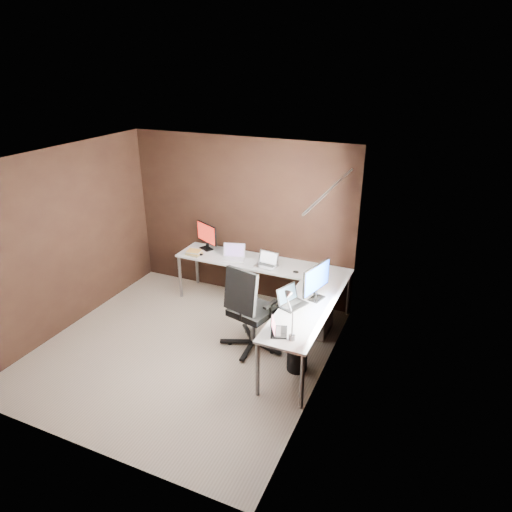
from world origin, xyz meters
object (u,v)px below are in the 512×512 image
(drawer_pedestal, at_px, (315,311))
(monitor_right, at_px, (316,280))
(monitor_left, at_px, (207,235))
(laptop_black_big, at_px, (290,301))
(laptop_silver, at_px, (267,263))
(wastebasket, at_px, (297,359))
(desk_lamp, at_px, (289,309))
(laptop_white, at_px, (234,256))
(laptop_black_small, at_px, (277,329))
(office_chair, at_px, (251,324))
(book_stack, at_px, (194,253))

(drawer_pedestal, relative_size, monitor_right, 1.07)
(monitor_left, height_order, laptop_black_big, monitor_left)
(laptop_silver, bearing_deg, monitor_right, -28.70)
(monitor_right, xyz_separation_m, wastebasket, (-0.04, -0.53, -0.85))
(monitor_left, xyz_separation_m, laptop_silver, (1.12, -0.21, -0.19))
(laptop_black_big, relative_size, desk_lamp, 0.78)
(laptop_white, xyz_separation_m, desk_lamp, (1.47, -1.63, 0.28))
(laptop_black_big, xyz_separation_m, laptop_black_small, (0.07, -0.66, -0.01))
(office_chair, bearing_deg, laptop_silver, 114.18)
(laptop_silver, relative_size, wastebasket, 1.17)
(monitor_left, relative_size, book_stack, 1.89)
(laptop_silver, xyz_separation_m, office_chair, (0.18, -0.98, -0.43))
(monitor_left, bearing_deg, drawer_pedestal, 12.74)
(laptop_black_big, relative_size, wastebasket, 1.45)
(office_chair, relative_size, wastebasket, 4.16)
(monitor_left, height_order, desk_lamp, desk_lamp)
(book_stack, bearing_deg, office_chair, -33.49)
(laptop_black_small, distance_m, office_chair, 0.95)
(laptop_white, height_order, wastebasket, laptop_white)
(laptop_black_small, bearing_deg, wastebasket, -36.96)
(desk_lamp, bearing_deg, laptop_black_big, 92.67)
(monitor_right, xyz_separation_m, desk_lamp, (-0.03, -0.92, 0.07))
(laptop_silver, distance_m, laptop_black_small, 1.77)
(monitor_right, bearing_deg, book_stack, 89.31)
(drawer_pedestal, bearing_deg, laptop_black_small, -92.42)
(drawer_pedestal, bearing_deg, monitor_right, -75.02)
(laptop_silver, bearing_deg, wastebasket, -46.48)
(laptop_black_big, relative_size, book_stack, 1.75)
(book_stack, height_order, desk_lamp, desk_lamp)
(drawer_pedestal, bearing_deg, laptop_black_big, -100.99)
(laptop_black_small, bearing_deg, laptop_silver, 6.96)
(laptop_silver, distance_m, laptop_black_big, 1.17)
(monitor_left, height_order, office_chair, office_chair)
(monitor_left, bearing_deg, laptop_silver, 15.54)
(drawer_pedestal, height_order, wastebasket, drawer_pedestal)
(monitor_right, bearing_deg, desk_lamp, -166.95)
(monitor_right, height_order, laptop_white, monitor_right)
(laptop_white, xyz_separation_m, wastebasket, (1.46, -1.25, -0.64))
(drawer_pedestal, distance_m, book_stack, 2.08)
(laptop_black_small, relative_size, book_stack, 1.27)
(desk_lamp, bearing_deg, laptop_white, 116.94)
(laptop_black_small, xyz_separation_m, wastebasket, (0.13, 0.39, -0.63))
(monitor_left, bearing_deg, book_stack, -77.88)
(drawer_pedestal, relative_size, wastebasket, 2.11)
(desk_lamp, bearing_deg, book_stack, 129.03)
(monitor_right, height_order, office_chair, monitor_right)
(monitor_left, xyz_separation_m, monitor_right, (2.05, -0.88, 0.03))
(book_stack, xyz_separation_m, office_chair, (1.37, -0.91, -0.42))
(desk_lamp, relative_size, wastebasket, 1.86)
(monitor_right, xyz_separation_m, laptop_black_small, (-0.17, -0.92, -0.23))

